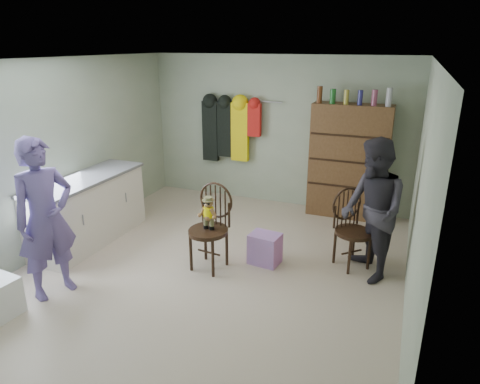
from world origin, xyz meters
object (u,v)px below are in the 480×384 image
at_px(counter, 88,209).
at_px(chair_far, 351,225).
at_px(chair_front, 210,221).
at_px(dresser, 349,161).

distance_m(counter, chair_far, 3.56).
bearing_deg(chair_front, chair_far, 30.28).
bearing_deg(counter, dresser, 35.69).
relative_size(counter, chair_front, 1.73).
xyz_separation_m(counter, chair_front, (1.91, -0.04, 0.14)).
bearing_deg(chair_far, dresser, 55.29).
distance_m(chair_front, dresser, 2.69).
height_order(counter, chair_far, chair_far).
bearing_deg(chair_front, dresser, 67.96).
distance_m(chair_far, dresser, 1.72).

